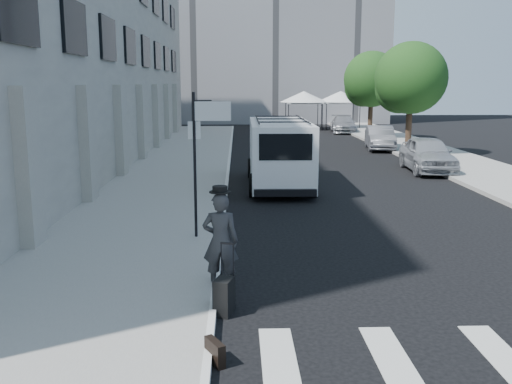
{
  "coord_description": "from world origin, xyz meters",
  "views": [
    {
      "loc": [
        -1.56,
        -10.38,
        3.85
      ],
      "look_at": [
        -1.14,
        2.95,
        1.3
      ],
      "focal_mm": 40.0,
      "sensor_mm": 36.0,
      "label": 1
    }
  ],
  "objects": [
    {
      "name": "building_left",
      "position": [
        -11.5,
        18.0,
        6.0
      ],
      "size": [
        10.0,
        44.0,
        12.0
      ],
      "primitive_type": "cube",
      "color": "gray",
      "rests_on": "ground"
    },
    {
      "name": "sign_pole",
      "position": [
        -2.36,
        3.2,
        2.65
      ],
      "size": [
        1.03,
        0.07,
        3.5
      ],
      "color": "black",
      "rests_on": "sidewalk_left"
    },
    {
      "name": "tent_right",
      "position": [
        7.2,
        38.5,
        2.71
      ],
      "size": [
        4.0,
        4.0,
        3.2
      ],
      "color": "black",
      "rests_on": "ground"
    },
    {
      "name": "tree_far",
      "position": [
        7.5,
        29.15,
        3.97
      ],
      "size": [
        3.8,
        3.83,
        6.03
      ],
      "color": "black",
      "rests_on": "ground"
    },
    {
      "name": "sidewalk_right",
      "position": [
        9.0,
        20.0,
        0.07
      ],
      "size": [
        4.0,
        56.0,
        0.15
      ],
      "primitive_type": "cube",
      "color": "gray",
      "rests_on": "ground"
    },
    {
      "name": "parked_car_b",
      "position": [
        6.8,
        22.87,
        0.69
      ],
      "size": [
        2.03,
        4.37,
        1.39
      ],
      "primitive_type": "imported",
      "rotation": [
        0.0,
        0.0,
        -0.14
      ],
      "color": "slate",
      "rests_on": "ground"
    },
    {
      "name": "parked_car_a",
      "position": [
        6.8,
        14.36,
        0.78
      ],
      "size": [
        2.14,
        4.67,
        1.55
      ],
      "primitive_type": "imported",
      "rotation": [
        0.0,
        0.0,
        -0.07
      ],
      "color": "#9D9FA5",
      "rests_on": "ground"
    },
    {
      "name": "tent_left",
      "position": [
        4.0,
        38.0,
        2.71
      ],
      "size": [
        4.0,
        4.0,
        3.2
      ],
      "color": "black",
      "rests_on": "ground"
    },
    {
      "name": "parked_car_c",
      "position": [
        6.8,
        34.71,
        0.67
      ],
      "size": [
        2.31,
        4.75,
        1.33
      ],
      "primitive_type": "imported",
      "rotation": [
        0.0,
        0.0,
        -0.1
      ],
      "color": "#929499",
      "rests_on": "ground"
    },
    {
      "name": "sidewalk_left",
      "position": [
        -4.25,
        16.0,
        0.07
      ],
      "size": [
        4.5,
        48.0,
        0.15
      ],
      "primitive_type": "cube",
      "color": "gray",
      "rests_on": "ground"
    },
    {
      "name": "tree_near",
      "position": [
        7.5,
        20.15,
        3.97
      ],
      "size": [
        3.8,
        3.83,
        6.03
      ],
      "color": "black",
      "rests_on": "ground"
    },
    {
      "name": "businessman",
      "position": [
        -1.9,
        -0.05,
        0.93
      ],
      "size": [
        0.72,
        0.5,
        1.87
      ],
      "primitive_type": "imported",
      "rotation": [
        0.0,
        0.0,
        3.06
      ],
      "color": "#353437",
      "rests_on": "ground"
    },
    {
      "name": "briefcase",
      "position": [
        -1.9,
        -3.0,
        0.17
      ],
      "size": [
        0.31,
        0.44,
        0.34
      ],
      "primitive_type": "cube",
      "rotation": [
        0.0,
        0.0,
        0.5
      ],
      "color": "black",
      "rests_on": "ground"
    },
    {
      "name": "cargo_van",
      "position": [
        -0.0,
        10.98,
        1.27
      ],
      "size": [
        2.39,
        6.6,
        2.46
      ],
      "rotation": [
        0.0,
        0.0,
        -0.01
      ],
      "color": "white",
      "rests_on": "ground"
    },
    {
      "name": "ground",
      "position": [
        0.0,
        0.0,
        0.0
      ],
      "size": [
        120.0,
        120.0,
        0.0
      ],
      "primitive_type": "plane",
      "color": "black",
      "rests_on": "ground"
    },
    {
      "name": "suitcase",
      "position": [
        -1.81,
        -1.26,
        0.32
      ],
      "size": [
        0.38,
        0.49,
        1.2
      ],
      "rotation": [
        0.0,
        0.0,
        -0.29
      ],
      "color": "black",
      "rests_on": "ground"
    }
  ]
}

